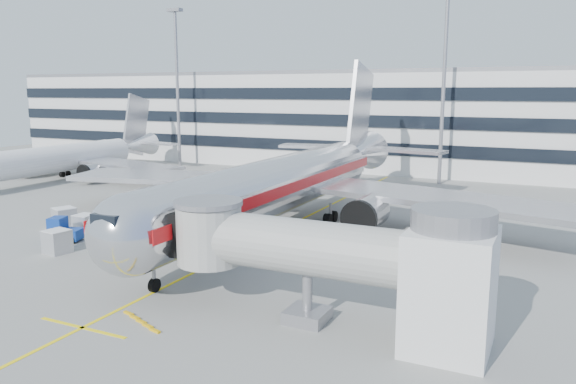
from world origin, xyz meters
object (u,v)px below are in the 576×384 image
at_px(cargo_container_front, 57,241).
at_px(cargo_container_left, 85,224).
at_px(main_jet, 290,181).
at_px(cargo_container_right, 65,218).
at_px(belt_loader, 203,232).
at_px(baggage_tug, 63,231).
at_px(ramp_worker, 105,235).

bearing_deg(cargo_container_front, cargo_container_left, 115.61).
xyz_separation_m(main_jet, cargo_container_right, (-18.27, -9.91, -3.29)).
height_order(belt_loader, cargo_container_left, belt_loader).
relative_size(belt_loader, cargo_container_right, 1.85).
distance_m(cargo_container_right, cargo_container_front, 8.52).
xyz_separation_m(cargo_container_left, cargo_container_front, (2.61, -5.44, 0.05)).
bearing_deg(cargo_container_front, baggage_tug, 131.00).
bearing_deg(main_jet, belt_loader, -120.75).
bearing_deg(baggage_tug, cargo_container_left, 96.16).
height_order(main_jet, cargo_container_front, main_jet).
height_order(belt_loader, ramp_worker, belt_loader).
height_order(cargo_container_left, cargo_container_right, cargo_container_right).
bearing_deg(main_jet, baggage_tug, -137.58).
distance_m(belt_loader, ramp_worker, 7.92).
distance_m(main_jet, ramp_worker, 16.96).
bearing_deg(belt_loader, main_jet, 59.25).
xyz_separation_m(belt_loader, ramp_worker, (-5.79, -5.39, 0.40)).
height_order(belt_loader, baggage_tug, baggage_tug).
bearing_deg(ramp_worker, cargo_container_left, 120.41).
bearing_deg(cargo_container_front, belt_loader, 47.10).
bearing_deg(belt_loader, ramp_worker, -137.04).
bearing_deg(cargo_container_left, baggage_tug, -83.84).
distance_m(main_jet, cargo_container_left, 18.70).
xyz_separation_m(baggage_tug, cargo_container_left, (-0.30, 2.79, -0.03)).
distance_m(cargo_container_front, ramp_worker, 3.67).
xyz_separation_m(cargo_container_front, ramp_worker, (2.05, 3.05, 0.05)).
xyz_separation_m(baggage_tug, ramp_worker, (4.36, 0.39, 0.07)).
relative_size(belt_loader, ramp_worker, 2.20).
relative_size(belt_loader, baggage_tug, 1.37).
xyz_separation_m(cargo_container_left, cargo_container_right, (-3.26, 0.74, 0.09)).
bearing_deg(cargo_container_front, cargo_container_right, 133.55).
relative_size(main_jet, baggage_tug, 16.45).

